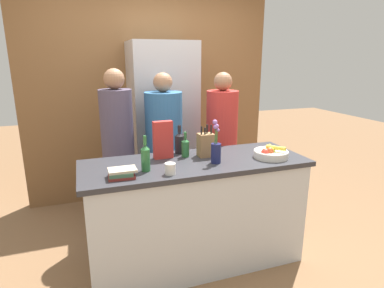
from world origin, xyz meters
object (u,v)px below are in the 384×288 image
Objects in this scene: coffee_mug at (170,169)px; book_stack at (122,173)px; fruit_bowl at (271,153)px; person_in_blue at (164,144)px; knife_block at (206,145)px; cereal_box at (163,140)px; refrigerator at (163,126)px; person_in_red_tee at (222,140)px; bottle_wine at (145,157)px; flower_vase at (216,149)px; person_at_sink at (118,144)px; bottle_oil at (179,142)px; bottle_vinegar at (185,147)px.

coffee_mug reaches higher than book_stack.
fruit_bowl is 0.18× the size of person_in_blue.
person_in_blue reaches higher than knife_block.
cereal_box is 0.20× the size of person_in_blue.
refrigerator reaches higher than person_in_red_tee.
cereal_box is at bearing -104.06° from refrigerator.
flower_vase is at bearing 0.36° from bottle_wine.
coffee_mug is at bearing -7.06° from book_stack.
refrigerator reaches higher than knife_block.
person_in_blue is at bearing 59.01° from book_stack.
person_at_sink is 0.45m from person_in_blue.
bottle_wine is (-0.15, 0.12, 0.06)m from coffee_mug.
bottle_wine is 0.88m from person_in_blue.
flower_vase is 0.43m from coffee_mug.
bottle_vinegar is (0.02, -0.11, -0.01)m from bottle_oil.
flower_vase reaches higher than coffee_mug.
book_stack is at bearing -126.59° from person_in_red_tee.
knife_block is 0.65m from person_in_blue.
bottle_wine is at bearing -147.93° from bottle_vinegar.
coffee_mug is (-0.33, -1.50, 0.01)m from refrigerator.
person_at_sink is (-0.26, 0.94, -0.03)m from coffee_mug.
person_in_red_tee is (0.75, 0.49, -0.18)m from cereal_box.
refrigerator is 0.79m from person_in_red_tee.
refrigerator is at bearing 112.18° from fruit_bowl.
cereal_box is 2.82× the size of coffee_mug.
fruit_bowl is 1.15× the size of bottle_oil.
person_in_red_tee reaches higher than coffee_mug.
bottle_oil is at bearing -96.14° from refrigerator.
person_at_sink is 1.03× the size of person_in_red_tee.
person_in_red_tee is (-0.10, 0.77, -0.06)m from fruit_bowl.
bottle_oil is at bearing 98.11° from bottle_vinegar.
bottle_wine is 0.17× the size of person_in_red_tee.
person_in_blue is (-0.22, 0.80, -0.14)m from flower_vase.
fruit_bowl is at bearing -21.45° from bottle_vinegar.
coffee_mug is 0.44m from bottle_vinegar.
fruit_bowl is 0.83× the size of flower_vase.
refrigerator is 1.61m from book_stack.
bottle_wine is (-0.20, -0.26, -0.05)m from cereal_box.
cereal_box reaches higher than knife_block.
cereal_box is 0.59m from person_in_blue.
refrigerator is at bearing 144.00° from person_in_red_tee.
coffee_mug is 0.41× the size of bottle_wine.
person_in_blue reaches higher than bottle_wine.
person_in_blue is 1.00× the size of person_in_red_tee.
refrigerator is at bearing 83.86° from bottle_oil.
knife_block is at bearing 38.76° from coffee_mug.
bottle_oil is (0.55, 0.44, 0.07)m from book_stack.
flower_vase is at bearing 6.56° from book_stack.
refrigerator is at bearing 65.53° from book_stack.
refrigerator is 1.54m from coffee_mug.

